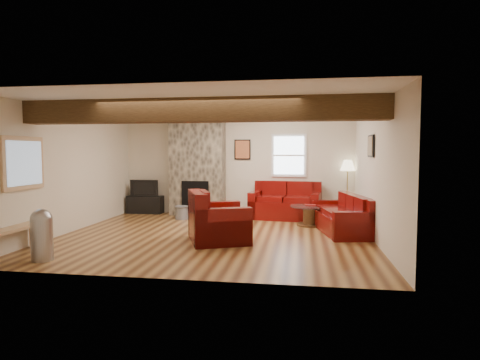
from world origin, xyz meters
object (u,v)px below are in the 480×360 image
object	(u,v)px
loveseat	(285,200)
television	(145,188)
tv_cabinet	(145,205)
armchair_red	(219,216)
coffee_table	(310,216)
floor_lamp	(348,169)
sofa_three	(341,214)

from	to	relation	value
loveseat	television	bearing A→B (deg)	-177.44
tv_cabinet	armchair_red	bearing A→B (deg)	-48.86
coffee_table	floor_lamp	size ratio (longest dim) A/B	0.62
armchair_red	coffee_table	world-z (taller)	armchair_red
sofa_three	television	world-z (taller)	television
television	armchair_red	bearing A→B (deg)	-48.86
coffee_table	television	bearing A→B (deg)	164.94
loveseat	coffee_table	size ratio (longest dim) A/B	1.88
television	sofa_three	bearing A→B (deg)	-19.94
sofa_three	floor_lamp	distance (m)	2.02
tv_cabinet	floor_lamp	distance (m)	5.34
tv_cabinet	television	xyz separation A→B (m)	(0.00, 0.00, 0.45)
sofa_three	armchair_red	size ratio (longest dim) A/B	1.71
armchair_red	floor_lamp	size ratio (longest dim) A/B	0.79
armchair_red	coffee_table	distance (m)	2.52
armchair_red	television	xyz separation A→B (m)	(-2.62, 3.00, 0.22)
loveseat	tv_cabinet	size ratio (longest dim) A/B	1.83
armchair_red	tv_cabinet	xyz separation A→B (m)	(-2.62, 3.00, -0.23)
sofa_three	floor_lamp	size ratio (longest dim) A/B	1.35
armchair_red	tv_cabinet	world-z (taller)	armchair_red
sofa_three	coffee_table	xyz separation A→B (m)	(-0.60, 0.62, -0.16)
loveseat	television	size ratio (longest dim) A/B	2.22
sofa_three	loveseat	size ratio (longest dim) A/B	1.15
coffee_table	television	xyz separation A→B (m)	(-4.33, 1.16, 0.46)
television	floor_lamp	size ratio (longest dim) A/B	0.53
floor_lamp	armchair_red	bearing A→B (deg)	-131.06
tv_cabinet	floor_lamp	bearing A→B (deg)	0.22
armchair_red	coffee_table	size ratio (longest dim) A/B	1.27
television	loveseat	bearing A→B (deg)	-4.59
loveseat	floor_lamp	bearing A→B (deg)	19.12
armchair_red	floor_lamp	distance (m)	4.08
sofa_three	armchair_red	bearing A→B (deg)	-73.34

